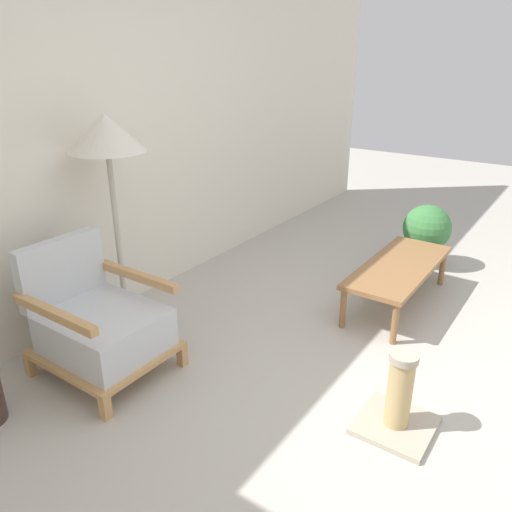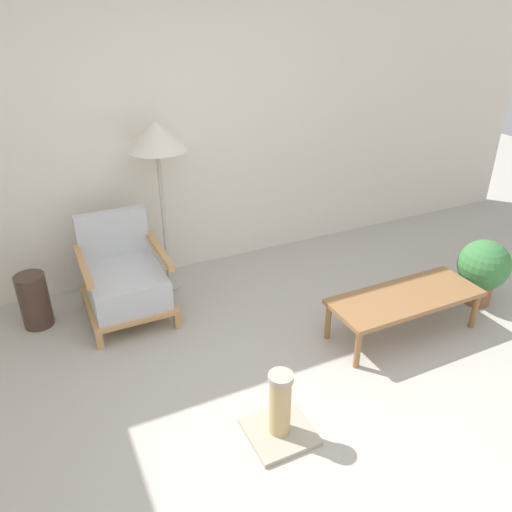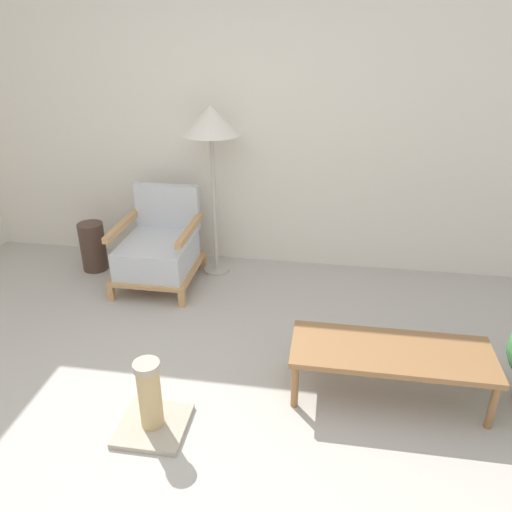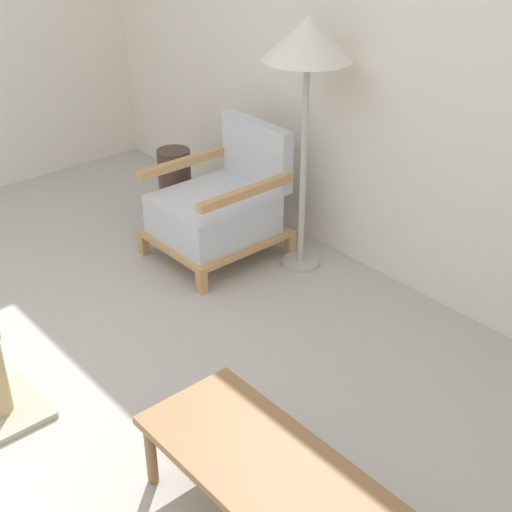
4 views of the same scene
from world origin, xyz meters
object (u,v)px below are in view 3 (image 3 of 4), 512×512
at_px(armchair, 159,249).
at_px(vase, 93,247).
at_px(coffee_table, 391,355).
at_px(scratching_post, 151,406).
at_px(floor_lamp, 211,127).

distance_m(armchair, vase, 0.69).
relative_size(coffee_table, scratching_post, 2.61).
height_order(armchair, vase, armchair).
xyz_separation_m(floor_lamp, vase, (-1.10, -0.13, -1.07)).
bearing_deg(floor_lamp, armchair, -147.47).
xyz_separation_m(armchair, floor_lamp, (0.43, 0.27, 0.97)).
bearing_deg(coffee_table, floor_lamp, 134.04).
xyz_separation_m(coffee_table, scratching_post, (-1.31, -0.48, -0.14)).
relative_size(armchair, floor_lamp, 0.54).
distance_m(floor_lamp, vase, 1.54).
height_order(armchair, scratching_post, armchair).
distance_m(floor_lamp, coffee_table, 2.23).
relative_size(floor_lamp, coffee_table, 1.24).
height_order(armchair, floor_lamp, floor_lamp).
relative_size(armchair, vase, 1.78).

